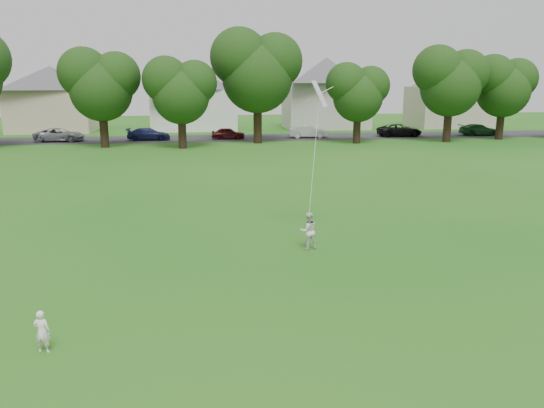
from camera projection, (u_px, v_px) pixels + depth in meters
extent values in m
plane|color=#165914|center=(197.00, 314.00, 13.27)|extent=(160.00, 160.00, 0.00)
cube|color=#2D2D30|center=(195.00, 138.00, 53.76)|extent=(90.00, 7.00, 0.01)
imported|color=white|center=(42.00, 332.00, 11.29)|extent=(0.38, 0.28, 0.97)
imported|color=silver|center=(308.00, 231.00, 18.28)|extent=(0.70, 0.59, 1.30)
plane|color=white|center=(320.00, 94.00, 18.87)|extent=(0.84, 1.12, 0.91)
cylinder|color=white|center=(314.00, 157.00, 18.55)|extent=(0.01, 0.01, 4.65)
cylinder|color=black|center=(104.00, 128.00, 46.25)|extent=(0.72, 0.72, 3.32)
cylinder|color=black|center=(182.00, 131.00, 45.64)|extent=(0.70, 0.70, 3.02)
cylinder|color=black|center=(258.00, 121.00, 49.44)|extent=(0.79, 0.79, 4.07)
cylinder|color=black|center=(357.00, 128.00, 49.40)|extent=(0.69, 0.69, 2.87)
cylinder|color=black|center=(447.00, 123.00, 50.49)|extent=(0.74, 0.74, 3.49)
cylinder|color=black|center=(500.00, 123.00, 52.65)|extent=(0.71, 0.71, 3.21)
imported|color=gray|center=(60.00, 135.00, 50.88)|extent=(4.72, 2.38, 1.28)
imported|color=#161A45|center=(149.00, 134.00, 52.04)|extent=(4.23, 1.85, 1.21)
imported|color=#4F0F13|center=(228.00, 133.00, 53.13)|extent=(3.43, 1.56, 1.14)
imported|color=#B6B6B6|center=(308.00, 131.00, 54.24)|extent=(3.99, 1.56, 1.30)
imported|color=black|center=(400.00, 130.00, 55.60)|extent=(4.69, 2.24, 1.29)
imported|color=#184A20|center=(479.00, 130.00, 56.84)|extent=(4.15, 1.74, 1.20)
cube|color=beige|center=(53.00, 111.00, 60.66)|extent=(8.93, 7.11, 4.74)
pyramid|color=#4F4B51|center=(49.00, 66.00, 59.53)|extent=(12.88, 12.88, 2.60)
cube|color=white|center=(194.00, 110.00, 62.87)|extent=(9.86, 6.40, 4.74)
pyramid|color=#4F4B51|center=(193.00, 66.00, 61.74)|extent=(14.22, 14.22, 2.61)
cube|color=beige|center=(325.00, 106.00, 65.00)|extent=(9.83, 6.86, 5.48)
pyramid|color=#4F4B51|center=(327.00, 57.00, 63.69)|extent=(14.17, 14.17, 3.01)
cube|color=beige|center=(448.00, 107.00, 67.26)|extent=(9.20, 7.09, 5.02)
pyramid|color=#4F4B51|center=(451.00, 64.00, 66.07)|extent=(13.28, 13.28, 2.76)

